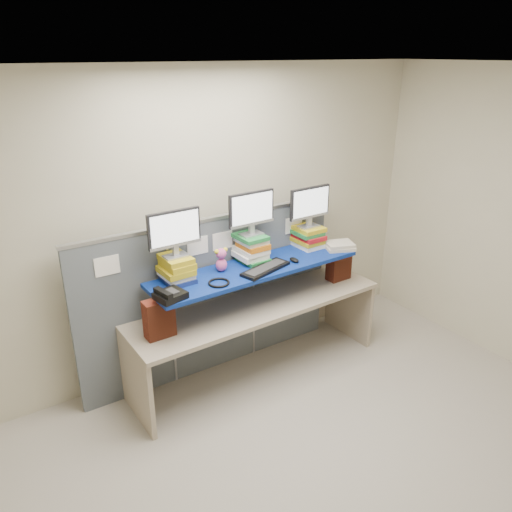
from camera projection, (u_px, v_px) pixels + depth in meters
room at (349, 313)px, 3.03m from camera, size 5.00×4.00×2.80m
cubicle_partition at (213, 295)px, 4.66m from camera, size 2.60×0.06×1.53m
desk at (256, 316)px, 4.64m from camera, size 2.46×0.77×0.74m
brick_pier_left at (159, 318)px, 3.97m from camera, size 0.24×0.13×0.32m
brick_pier_right at (339, 264)px, 4.99m from camera, size 0.24×0.13×0.32m
blue_board at (256, 268)px, 4.45m from camera, size 1.99×0.54×0.04m
book_stack_left at (177, 269)px, 4.12m from camera, size 0.26×0.31×0.22m
book_stack_center at (251, 248)px, 4.51m from camera, size 0.26×0.31×0.26m
book_stack_right at (308, 236)px, 4.86m from camera, size 0.26×0.31×0.20m
monitor_left at (174, 231)px, 3.99m from camera, size 0.45×0.13×0.39m
monitor_center at (252, 211)px, 4.37m from camera, size 0.45×0.13×0.39m
monitor_right at (310, 205)px, 4.74m from camera, size 0.45×0.13×0.39m
keyboard at (265, 269)px, 4.36m from camera, size 0.52×0.29×0.03m
mouse at (294, 260)px, 4.54m from camera, size 0.09×0.12×0.04m
desk_phone at (169, 295)px, 3.85m from camera, size 0.25×0.24×0.09m
headset at (219, 283)px, 4.11m from camera, size 0.21×0.21×0.02m
plush_toy at (221, 260)px, 4.31m from camera, size 0.12×0.09×0.21m
binder_stack at (340, 246)px, 4.83m from camera, size 0.32×0.29×0.06m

